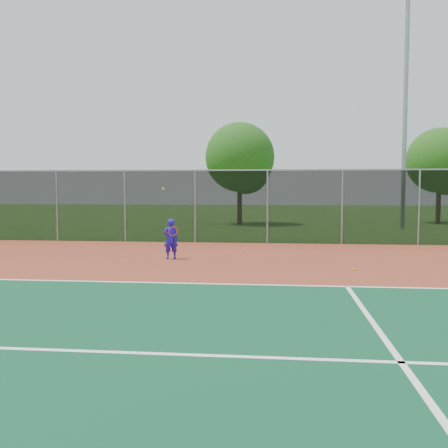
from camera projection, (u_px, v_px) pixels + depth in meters
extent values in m
plane|color=#2F631C|center=(253.00, 320.00, 8.62)|extent=(120.00, 120.00, 0.00)
cube|color=brown|center=(258.00, 295.00, 10.60)|extent=(30.00, 20.00, 0.02)
cube|color=#104B2A|center=(439.00, 416.00, 4.93)|extent=(22.00, 13.00, 0.01)
cube|color=white|center=(347.00, 287.00, 11.38)|extent=(22.00, 0.10, 0.00)
cube|color=white|center=(439.00, 415.00, 4.93)|extent=(0.10, 13.00, 0.00)
cube|color=white|center=(401.00, 362.00, 6.42)|extent=(18.00, 0.10, 0.00)
cube|color=black|center=(267.00, 207.00, 20.41)|extent=(30.00, 0.04, 3.00)
cube|color=gray|center=(268.00, 170.00, 20.30)|extent=(30.00, 0.06, 0.06)
imported|color=#2113B7|center=(171.00, 239.00, 15.89)|extent=(0.55, 0.48, 1.28)
cylinder|color=black|center=(174.00, 241.00, 15.63)|extent=(0.03, 0.15, 0.27)
torus|color=#A51414|center=(173.00, 231.00, 15.51)|extent=(0.30, 0.13, 0.29)
sphere|color=#C2C617|center=(163.00, 189.00, 15.91)|extent=(0.07, 0.07, 0.07)
sphere|color=#C2C617|center=(124.00, 256.00, 16.46)|extent=(0.07, 0.07, 0.07)
sphere|color=#C2C617|center=(242.00, 251.00, 17.57)|extent=(0.07, 0.07, 0.07)
sphere|color=#C2C617|center=(354.00, 269.00, 13.64)|extent=(0.07, 0.07, 0.07)
cylinder|color=gray|center=(405.00, 112.00, 27.45)|extent=(0.24, 0.24, 12.91)
cylinder|color=#3C2915|center=(240.00, 205.00, 31.56)|extent=(0.30, 0.30, 2.46)
sphere|color=#1C4A13|center=(240.00, 157.00, 31.35)|extent=(4.37, 4.37, 4.37)
sphere|color=#1C4A13|center=(246.00, 170.00, 31.07)|extent=(3.00, 3.00, 3.00)
cylinder|color=#3C2915|center=(438.00, 205.00, 32.40)|extent=(0.30, 0.30, 2.37)
sphere|color=#1C4A13|center=(440.00, 160.00, 32.19)|extent=(4.21, 4.21, 4.21)
sphere|color=#1C4A13|center=(447.00, 172.00, 31.91)|extent=(2.89, 2.89, 2.89)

